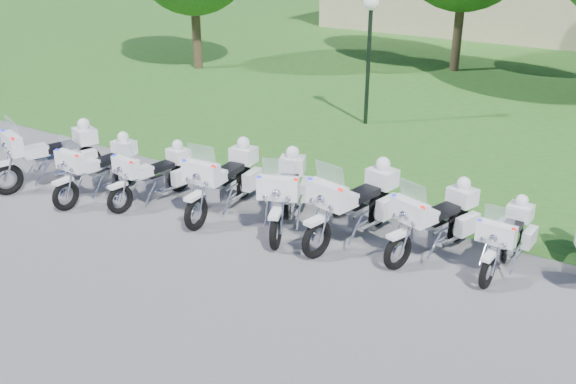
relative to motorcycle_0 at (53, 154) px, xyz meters
The scene contains 11 objects.
ground 6.65m from the motorcycle_0, ahead, with size 100.00×100.00×0.00m, color #5C5C62.
grass_lawn 27.21m from the motorcycle_0, 75.99° to the left, with size 100.00×48.00×0.01m, color #276620.
motorcycle_0 is the anchor object (origin of this frame).
motorcycle_1 1.45m from the motorcycle_0, ahead, with size 0.79×2.33×1.57m.
motorcycle_2 2.69m from the motorcycle_0, 11.63° to the left, with size 0.93×2.19×1.48m.
motorcycle_3 4.34m from the motorcycle_0, 12.60° to the left, with size 0.95×2.53×1.70m.
motorcycle_4 5.79m from the motorcycle_0, 10.51° to the left, with size 1.43×2.39×1.70m.
motorcycle_5 7.24m from the motorcycle_0, 10.03° to the left, with size 1.19×2.59×1.76m.
motorcycle_6 8.76m from the motorcycle_0, 10.06° to the left, with size 1.25×2.29×1.59m.
motorcycle_7 10.02m from the motorcycle_0, ahead, with size 0.74×2.10×1.41m.
lamp_post 9.29m from the motorcycle_0, 63.68° to the left, with size 0.44×0.44×3.75m.
Camera 1 is at (5.42, -8.17, 5.73)m, focal length 40.00 mm.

